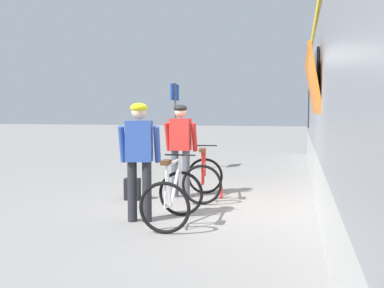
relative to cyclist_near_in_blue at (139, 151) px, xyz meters
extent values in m
plane|color=gray|center=(1.02, 1.14, -1.05)|extent=(80.00, 80.00, 0.00)
cube|color=orange|center=(2.56, 2.21, 0.75)|extent=(0.37, 3.65, 1.68)
cube|color=yellow|center=(2.56, 2.86, 2.37)|extent=(0.04, 15.71, 0.20)
cube|color=black|center=(2.55, 1.70, 1.20)|extent=(0.04, 1.10, 0.80)
cube|color=black|center=(2.57, 8.48, 1.20)|extent=(0.03, 1.10, 2.29)
cylinder|color=#232328|center=(-0.11, -0.02, -0.60)|extent=(0.14, 0.14, 0.90)
cylinder|color=#232328|center=(0.11, 0.02, -0.60)|extent=(0.14, 0.14, 0.90)
cube|color=#2D4C9E|center=(0.00, 0.00, 0.15)|extent=(0.42, 0.31, 0.60)
cylinder|color=#2D4C9E|center=(-0.26, -0.01, 0.10)|extent=(0.14, 0.27, 0.56)
cylinder|color=#2D4C9E|center=(0.25, 0.08, 0.10)|extent=(0.14, 0.27, 0.56)
sphere|color=beige|center=(0.00, 0.00, 0.58)|extent=(0.22, 0.22, 0.22)
ellipsoid|color=yellow|center=(0.00, 0.00, 0.64)|extent=(0.30, 0.32, 0.14)
cylinder|color=#4C515B|center=(0.00, 1.90, -0.60)|extent=(0.14, 0.14, 0.90)
cylinder|color=#4C515B|center=(0.22, 1.90, -0.60)|extent=(0.14, 0.14, 0.90)
cube|color=red|center=(0.11, 1.90, 0.15)|extent=(0.39, 0.25, 0.60)
cylinder|color=red|center=(-0.15, 1.93, 0.10)|extent=(0.10, 0.26, 0.56)
cylinder|color=red|center=(0.37, 1.95, 0.10)|extent=(0.10, 0.26, 0.56)
sphere|color=beige|center=(0.11, 1.90, 0.58)|extent=(0.22, 0.22, 0.22)
ellipsoid|color=black|center=(0.11, 1.90, 0.64)|extent=(0.26, 0.28, 0.14)
torus|color=black|center=(0.51, 0.47, -0.70)|extent=(0.71, 0.09, 0.71)
torus|color=black|center=(0.56, -0.55, -0.70)|extent=(0.71, 0.09, 0.71)
cylinder|color=white|center=(0.53, 0.12, -0.45)|extent=(0.08, 0.65, 0.63)
cylinder|color=white|center=(0.53, 0.00, -0.15)|extent=(0.08, 0.85, 0.04)
cylinder|color=white|center=(0.55, -0.31, -0.45)|extent=(0.05, 0.28, 0.62)
cylinder|color=white|center=(0.55, -0.37, -0.73)|extent=(0.05, 0.36, 0.08)
cylinder|color=white|center=(0.56, -0.49, -0.42)|extent=(0.03, 0.14, 0.56)
cylinder|color=white|center=(0.51, 0.45, -0.42)|extent=(0.04, 0.08, 0.55)
cylinder|color=black|center=(0.51, 0.42, -0.09)|extent=(0.48, 0.05, 0.02)
cube|color=#4C2D19|center=(0.55, -0.46, -0.10)|extent=(0.11, 0.24, 0.06)
torus|color=black|center=(0.49, 2.35, -0.70)|extent=(0.71, 0.16, 0.71)
torus|color=black|center=(0.65, 1.34, -0.70)|extent=(0.71, 0.16, 0.71)
cylinder|color=red|center=(0.54, 2.00, -0.45)|extent=(0.14, 0.64, 0.63)
cylinder|color=red|center=(0.56, 1.88, -0.15)|extent=(0.17, 0.85, 0.04)
cylinder|color=red|center=(0.61, 1.58, -0.45)|extent=(0.08, 0.28, 0.62)
cylinder|color=red|center=(0.62, 1.52, -0.73)|extent=(0.08, 0.36, 0.08)
cylinder|color=red|center=(0.64, 1.40, -0.42)|extent=(0.05, 0.15, 0.56)
cylinder|color=red|center=(0.49, 2.32, -0.42)|extent=(0.04, 0.09, 0.55)
cylinder|color=black|center=(0.50, 2.30, -0.09)|extent=(0.48, 0.10, 0.02)
cube|color=#4C2D19|center=(0.63, 1.43, -0.10)|extent=(0.14, 0.25, 0.06)
cube|color=black|center=(-0.69, 1.45, -0.85)|extent=(0.29, 0.20, 0.40)
cylinder|color=red|center=(0.88, 1.98, -0.94)|extent=(0.07, 0.07, 0.22)
cylinder|color=#595B60|center=(-1.02, 5.43, 0.15)|extent=(0.08, 0.08, 2.40)
cube|color=#193F99|center=(-1.02, 5.43, 1.10)|extent=(0.04, 0.70, 0.44)
camera|label=1|loc=(2.28, -6.01, 0.59)|focal=40.71mm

